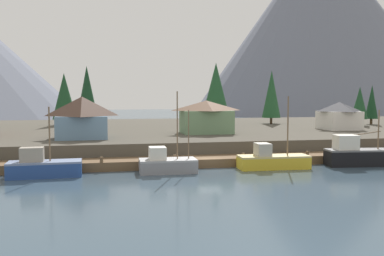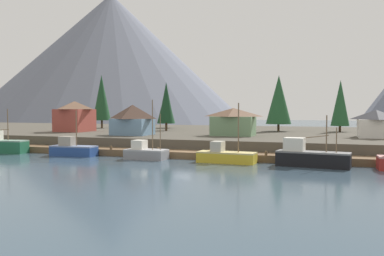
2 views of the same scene
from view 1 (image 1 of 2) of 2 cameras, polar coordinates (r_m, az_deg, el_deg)
name	(u,v)px [view 1 (image 1 of 2)]	position (r m, az deg, el deg)	size (l,w,h in m)	color
ground_plane	(179,151)	(67.67, -1.73, -3.04)	(400.00, 400.00, 1.00)	#384C5B
dock	(206,161)	(50.07, 1.88, -4.47)	(80.00, 4.00, 1.60)	brown
shoreline_bank	(168,133)	(79.26, -3.24, -0.70)	(400.00, 56.00, 2.50)	#4C473D
mountain_central_peak	(320,22)	(225.75, 16.77, 13.44)	(125.19, 125.19, 89.59)	slate
fishing_boat_blue	(43,167)	(45.52, -19.33, -4.94)	(7.26, 2.82, 7.08)	navy
fishing_boat_grey	(166,164)	(45.45, -3.45, -4.79)	(6.09, 3.08, 8.64)	gray
fishing_boat_yellow	(272,160)	(48.68, 10.71, -4.27)	(8.03, 3.01, 8.12)	gold
fishing_boat_black	(362,155)	(53.62, 21.81, -3.37)	(9.21, 3.55, 6.53)	black
house_white	(339,115)	(76.22, 19.13, 1.61)	(5.94, 6.21, 4.66)	silver
house_blue	(82,117)	(58.57, -14.52, 1.44)	(6.89, 6.20, 5.59)	#6689A8
house_green	(206,117)	(64.57, 1.93, 1.55)	(7.79, 5.62, 4.99)	#6B8E66
conifer_near_left	(271,94)	(88.76, 10.62, 4.51)	(3.80, 3.80, 10.96)	#4C3823
conifer_near_right	(64,96)	(85.83, -16.76, 4.10)	(4.57, 4.57, 10.09)	#4C3823
conifer_mid_left	(216,90)	(82.28, 3.23, 5.10)	(5.37, 5.37, 12.06)	#4C3823
conifer_mid_right	(372,102)	(92.27, 22.98, 3.25)	(2.52, 2.52, 7.92)	#4C3823
conifer_back_right	(87,92)	(74.45, -13.91, 4.65)	(3.51, 3.51, 10.77)	#4C3823
conifer_centre	(360,103)	(87.65, 21.58, 3.15)	(3.15, 3.15, 7.45)	#4C3823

